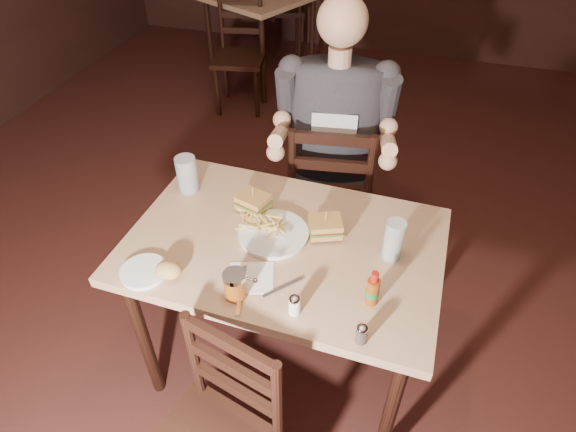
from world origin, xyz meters
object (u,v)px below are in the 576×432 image
(chair_far, at_px, (330,192))
(syrup_dispenser, at_px, (235,285))
(dinner_plate, at_px, (274,235))
(hot_sauce, at_px, (373,288))
(bg_table, at_px, (260,4))
(glass_left, at_px, (187,174))
(glass_right, at_px, (393,240))
(side_plate, at_px, (144,272))
(bg_chair_near, at_px, (239,58))
(diner, at_px, (336,111))
(main_table, at_px, (284,258))
(bg_chair_far, at_px, (280,7))

(chair_far, height_order, syrup_dispenser, chair_far)
(dinner_plate, height_order, hot_sauce, hot_sauce)
(bg_table, distance_m, glass_left, 2.70)
(chair_far, height_order, dinner_plate, chair_far)
(glass_right, distance_m, side_plate, 0.85)
(bg_chair_near, xyz_separation_m, diner, (1.10, -1.59, 0.53))
(main_table, xyz_separation_m, hot_sauce, (0.34, -0.19, 0.16))
(chair_far, bearing_deg, hot_sauce, 100.84)
(hot_sauce, bearing_deg, glass_right, 81.26)
(chair_far, distance_m, glass_right, 0.86)
(chair_far, bearing_deg, side_plate, 58.10)
(dinner_plate, bearing_deg, bg_table, 110.04)
(bg_chair_near, height_order, diner, diner)
(dinner_plate, bearing_deg, glass_left, 158.08)
(bg_table, bearing_deg, side_plate, -78.02)
(bg_table, height_order, side_plate, side_plate)
(main_table, bearing_deg, dinner_plate, 160.32)
(glass_left, bearing_deg, chair_far, 47.70)
(chair_far, xyz_separation_m, glass_left, (-0.49, -0.54, 0.38))
(chair_far, distance_m, diner, 0.49)
(chair_far, bearing_deg, dinner_plate, 75.64)
(glass_right, height_order, hot_sauce, glass_right)
(bg_chair_near, height_order, dinner_plate, bg_chair_near)
(main_table, relative_size, side_plate, 7.44)
(bg_chair_far, relative_size, hot_sauce, 7.29)
(main_table, xyz_separation_m, side_plate, (-0.41, -0.28, 0.09))
(bg_table, height_order, glass_right, glass_right)
(dinner_plate, bearing_deg, bg_chair_near, 114.43)
(diner, xyz_separation_m, hot_sauce, (0.31, -0.86, -0.12))
(bg_chair_far, bearing_deg, side_plate, 81.19)
(bg_chair_far, relative_size, diner, 1.03)
(hot_sauce, bearing_deg, dinner_plate, 152.54)
(bg_table, xyz_separation_m, bg_chair_near, (0.00, -0.55, -0.25))
(chair_far, height_order, bg_chair_far, bg_chair_far)
(bg_chair_far, distance_m, hot_sauce, 3.83)
(diner, height_order, side_plate, diner)
(glass_left, bearing_deg, dinner_plate, -21.92)
(hot_sauce, relative_size, syrup_dispenser, 1.35)
(syrup_dispenser, bearing_deg, chair_far, 85.90)
(syrup_dispenser, bearing_deg, hot_sauce, 14.63)
(chair_far, height_order, diner, diner)
(bg_chair_far, xyz_separation_m, syrup_dispenser, (0.99, -3.64, 0.33))
(bg_table, relative_size, hot_sauce, 7.91)
(bg_table, distance_m, chair_far, 2.37)
(glass_left, bearing_deg, side_plate, -83.48)
(glass_right, bearing_deg, side_plate, -157.95)
(glass_right, relative_size, syrup_dispenser, 1.57)
(main_table, bearing_deg, chair_far, 87.84)
(hot_sauce, bearing_deg, glass_left, 155.34)
(side_plate, bearing_deg, main_table, 34.85)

